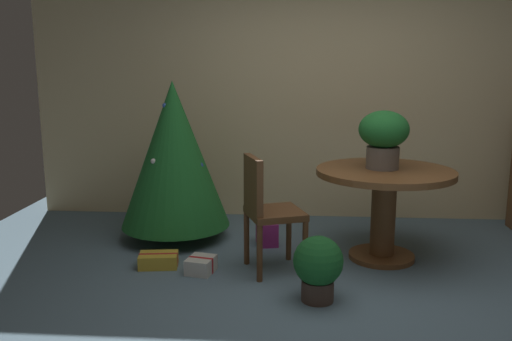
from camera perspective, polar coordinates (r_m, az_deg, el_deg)
The scene contains 10 objects.
ground_plane at distance 3.64m, azimuth 9.02°, elevation -14.21°, with size 6.60×6.60×0.00m, color slate.
back_wall_panel at distance 5.49m, azimuth 7.54°, elevation 8.42°, with size 6.00×0.10×2.60m, color beige.
round_dining_table at distance 4.38m, azimuth 13.60°, elevation -2.41°, with size 1.10×1.10×0.75m.
flower_vase at distance 4.32m, azimuth 13.53°, elevation 3.73°, with size 0.40×0.40×0.46m.
wooden_chair_left_near at distance 4.01m, azimuth 1.13°, elevation -3.96°, with size 0.51×0.52×0.90m.
holiday_tree at distance 4.78m, azimuth -8.78°, elevation 1.72°, with size 0.98×0.98×1.43m.
gift_box_gold at distance 4.30m, azimuth -10.42°, elevation -9.44°, with size 0.32×0.24×0.11m.
gift_box_cream at distance 4.14m, azimuth -5.93°, elevation -10.06°, with size 0.23×0.26×0.12m.
gift_box_purple at distance 4.71m, azimuth 1.19°, elevation -6.74°, with size 0.21×0.25×0.21m.
potted_plant at distance 3.61m, azimuth 6.68°, elevation -10.09°, with size 0.34×0.34×0.45m.
Camera 1 is at (-0.32, -3.28, 1.55)m, focal length 37.27 mm.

